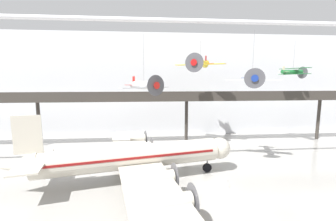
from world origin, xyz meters
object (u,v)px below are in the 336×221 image
airliner_silver_main (131,157)px  stanchion_barrier (228,186)px  suspended_plane_yellow_lowwing (201,63)px  suspended_plane_silver_racer (144,85)px  suspended_plane_green_biplane (293,72)px  suspended_plane_white_twin (252,78)px

airliner_silver_main → stanchion_barrier: bearing=-24.9°
suspended_plane_yellow_lowwing → suspended_plane_silver_racer: 13.74m
suspended_plane_green_biplane → suspended_plane_silver_racer: size_ratio=0.74×
suspended_plane_green_biplane → stanchion_barrier: size_ratio=6.66×
suspended_plane_white_twin → suspended_plane_yellow_lowwing: size_ratio=0.93×
suspended_plane_yellow_lowwing → suspended_plane_silver_racer: size_ratio=0.95×
suspended_plane_green_biplane → stanchion_barrier: (-18.83, -16.87, -14.64)m
suspended_plane_silver_racer → suspended_plane_white_twin: bearing=44.5°
airliner_silver_main → suspended_plane_yellow_lowwing: (12.52, 15.09, 13.33)m
suspended_plane_white_twin → stanchion_barrier: suspended_plane_white_twin is taller
airliner_silver_main → suspended_plane_green_biplane: bearing=12.7°
suspended_plane_silver_racer → airliner_silver_main: bearing=-46.1°
suspended_plane_yellow_lowwing → stanchion_barrier: bearing=29.8°
suspended_plane_yellow_lowwing → stanchion_barrier: 24.29m
suspended_plane_green_biplane → stanchion_barrier: 29.21m
suspended_plane_white_twin → airliner_silver_main: bearing=-56.8°
airliner_silver_main → suspended_plane_silver_racer: suspended_plane_silver_racer is taller
suspended_plane_green_biplane → suspended_plane_silver_racer: 30.03m
suspended_plane_yellow_lowwing → suspended_plane_white_twin: bearing=58.6°
suspended_plane_white_twin → suspended_plane_green_biplane: bearing=145.8°
suspended_plane_white_twin → stanchion_barrier: size_ratio=7.90×
airliner_silver_main → suspended_plane_white_twin: bearing=2.2°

